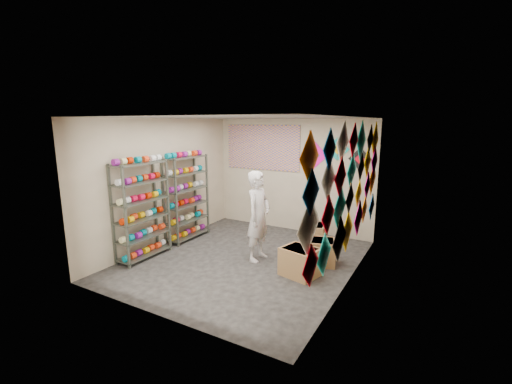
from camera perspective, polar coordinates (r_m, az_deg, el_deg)
The scene contains 12 objects.
ground at distance 6.77m, azimuth -2.02°, elevation -11.20°, with size 4.50×4.50×0.00m, color black.
room_walls at distance 6.32m, azimuth -2.12°, elevation 2.68°, with size 4.50×4.50×4.50m.
shelf_rack_front at distance 6.95m, azimuth -18.51°, elevation -2.97°, with size 0.40×1.10×1.90m, color #4C5147.
shelf_rack_back at distance 7.85m, azimuth -11.51°, elevation -0.96°, with size 0.40×1.10×1.90m, color #4C5147.
string_spools at distance 7.36m, azimuth -14.83°, elevation -1.19°, with size 0.12×2.36×0.12m.
kite_wall_display at distance 5.60m, azimuth 15.61°, elevation 0.91°, with size 0.05×4.33×2.10m.
back_wall_kites at distance 7.93m, azimuth 12.65°, elevation 6.14°, with size 1.63×0.02×0.76m.
poster at distance 8.60m, azimuth 1.07°, elevation 7.43°, with size 2.00×0.01×1.10m, color #4E4392.
shopkeeper at distance 6.52m, azimuth 0.39°, elevation -4.03°, with size 0.43×0.64×1.73m, color beige.
carton_a at distance 6.09m, azimuth 7.32°, elevation -11.46°, with size 0.59×0.50×0.50m, color brown.
carton_b at distance 6.62m, azimuth 10.55°, elevation -9.77°, with size 0.57×0.47×0.47m, color brown.
carton_c at distance 7.52m, azimuth 9.50°, elevation -7.07°, with size 0.50×0.55×0.48m, color brown.
Camera 1 is at (3.26, -5.33, 2.62)m, focal length 24.00 mm.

